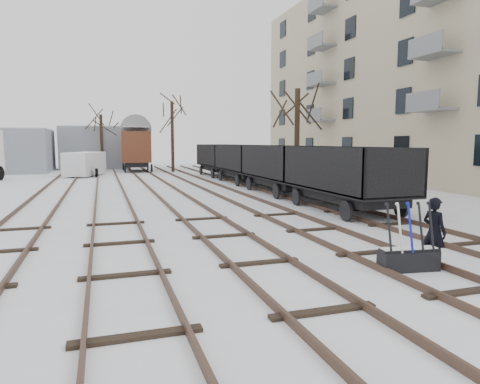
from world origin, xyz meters
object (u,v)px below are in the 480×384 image
object	(u,v)px
freight_wagon_a	(344,187)
panel_van	(85,164)
worker	(434,232)
box_van_wagon	(136,146)
ground_frame	(408,258)

from	to	relation	value
freight_wagon_a	panel_van	distance (m)	24.85
worker	freight_wagon_a	size ratio (longest dim) A/B	0.25
worker	box_van_wagon	distance (m)	35.15
box_van_wagon	panel_van	xyz separation A→B (m)	(-4.58, -4.98, -1.42)
worker	box_van_wagon	bearing A→B (deg)	-4.28
worker	panel_van	size ratio (longest dim) A/B	0.32
panel_van	freight_wagon_a	bearing A→B (deg)	-43.80
box_van_wagon	panel_van	distance (m)	6.91
ground_frame	worker	bearing A→B (deg)	15.52
ground_frame	panel_van	distance (m)	31.00
ground_frame	freight_wagon_a	xyz separation A→B (m)	(3.06, 7.61, 0.72)
box_van_wagon	ground_frame	bearing A→B (deg)	-80.88
freight_wagon_a	box_van_wagon	world-z (taller)	box_van_wagon
worker	freight_wagon_a	bearing A→B (deg)	-27.63
freight_wagon_a	panel_van	bearing A→B (deg)	115.55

